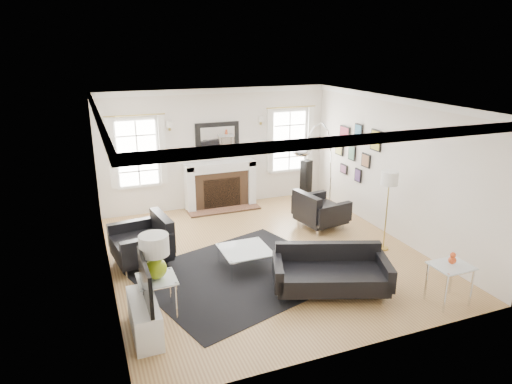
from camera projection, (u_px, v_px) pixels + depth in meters
name	position (u px, v px, depth m)	size (l,w,h in m)	color
floor	(265.00, 254.00, 8.53)	(6.00, 6.00, 0.00)	#94663E
back_wall	(217.00, 148.00, 10.76)	(5.50, 0.04, 2.80)	silver
front_wall	(361.00, 250.00, 5.44)	(5.50, 0.04, 2.80)	silver
left_wall	(104.00, 201.00, 7.15)	(0.04, 6.00, 2.80)	silver
right_wall	(393.00, 168.00, 9.05)	(0.04, 6.00, 2.80)	silver
ceiling	(266.00, 103.00, 7.67)	(5.50, 6.00, 0.02)	white
crown_molding	(266.00, 107.00, 7.69)	(5.50, 6.00, 0.12)	white
fireplace	(221.00, 186.00, 10.84)	(1.70, 0.69, 1.11)	white
mantel_mirror	(217.00, 138.00, 10.64)	(1.05, 0.07, 0.75)	black
window_left	(137.00, 153.00, 10.06)	(1.24, 0.15, 1.62)	white
window_right	(289.00, 141.00, 11.34)	(1.24, 0.15, 1.62)	white
gallery_wall	(356.00, 148.00, 10.15)	(0.04, 1.73, 1.29)	black
tv_unit	(145.00, 313.00, 6.08)	(0.35, 1.00, 1.09)	white
area_rug	(241.00, 274.00, 7.78)	(3.13, 2.60, 0.01)	black
sofa	(330.00, 273.00, 7.17)	(1.96, 1.38, 0.59)	black
armchair_left	(145.00, 243.00, 8.08)	(1.08, 1.17, 0.71)	black
armchair_right	(318.00, 211.00, 9.67)	(1.03, 1.11, 0.67)	black
coffee_table	(245.00, 251.00, 7.89)	(0.83, 0.83, 0.37)	silver
side_table_left	(157.00, 285.00, 6.48)	(0.54, 0.54, 0.59)	silver
nesting_table	(450.00, 273.00, 6.79)	(0.57, 0.48, 0.63)	silver
gourd_lamp	(155.00, 254.00, 6.33)	(0.41, 0.41, 0.66)	#95B616
orange_vase	(452.00, 259.00, 6.72)	(0.12, 0.12, 0.19)	#D5491B
arc_floor_lamp	(317.00, 170.00, 9.44)	(1.64, 1.52, 2.32)	silver
stick_floor_lamp	(389.00, 182.00, 8.34)	(0.31, 0.31, 1.54)	#AB913B
speaker_tower	(306.00, 182.00, 11.19)	(0.21, 0.21, 1.07)	black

